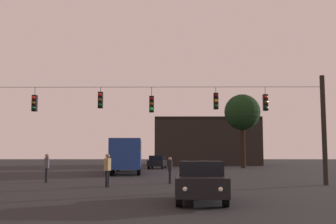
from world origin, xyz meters
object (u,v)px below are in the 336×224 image
(pedestrian_crossing_center, at_px, (170,169))
(tree_left_silhouette, at_px, (242,113))
(car_near_right, at_px, (201,180))
(pedestrian_crossing_left, at_px, (47,166))
(city_bus, at_px, (127,152))
(pedestrian_crossing_right, at_px, (107,168))
(car_far_left, at_px, (157,162))

(pedestrian_crossing_center, bearing_deg, tree_left_silhouette, 70.45)
(car_near_right, xyz_separation_m, tree_left_silhouette, (7.56, 33.72, 5.92))
(car_near_right, bearing_deg, pedestrian_crossing_center, 97.66)
(pedestrian_crossing_left, height_order, pedestrian_crossing_center, pedestrian_crossing_left)
(city_bus, distance_m, pedestrian_crossing_left, 12.51)
(city_bus, distance_m, tree_left_silhouette, 18.20)
(city_bus, xyz_separation_m, pedestrian_crossing_center, (3.97, -12.63, -0.99))
(car_near_right, relative_size, pedestrian_crossing_center, 2.81)
(city_bus, relative_size, pedestrian_crossing_left, 6.27)
(pedestrian_crossing_left, bearing_deg, pedestrian_crossing_center, -5.24)
(city_bus, bearing_deg, car_near_right, -76.53)
(pedestrian_crossing_right, distance_m, tree_left_silhouette, 30.49)
(city_bus, distance_m, pedestrian_crossing_center, 13.28)
(pedestrian_crossing_left, relative_size, tree_left_silhouette, 0.20)
(car_far_left, bearing_deg, pedestrian_crossing_right, -94.00)
(car_near_right, bearing_deg, pedestrian_crossing_right, 125.77)
(tree_left_silhouette, bearing_deg, pedestrian_crossing_center, -109.55)
(car_far_left, distance_m, pedestrian_crossing_center, 22.66)
(pedestrian_crossing_left, height_order, pedestrian_crossing_right, pedestrian_crossing_right)
(car_far_left, height_order, pedestrian_crossing_left, pedestrian_crossing_left)
(car_near_right, height_order, pedestrian_crossing_left, pedestrian_crossing_left)
(pedestrian_crossing_center, bearing_deg, car_near_right, -82.34)
(pedestrian_crossing_right, bearing_deg, tree_left_silhouette, 66.14)
(car_far_left, relative_size, tree_left_silhouette, 0.50)
(car_far_left, relative_size, pedestrian_crossing_right, 2.50)
(pedestrian_crossing_left, bearing_deg, car_far_left, 74.46)
(city_bus, relative_size, pedestrian_crossing_right, 6.24)
(pedestrian_crossing_center, height_order, pedestrian_crossing_right, pedestrian_crossing_right)
(pedestrian_crossing_center, relative_size, pedestrian_crossing_right, 0.88)
(city_bus, bearing_deg, pedestrian_crossing_right, -87.65)
(pedestrian_crossing_right, bearing_deg, pedestrian_crossing_left, 141.77)
(pedestrian_crossing_left, xyz_separation_m, tree_left_silhouette, (16.44, 23.99, 5.70))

